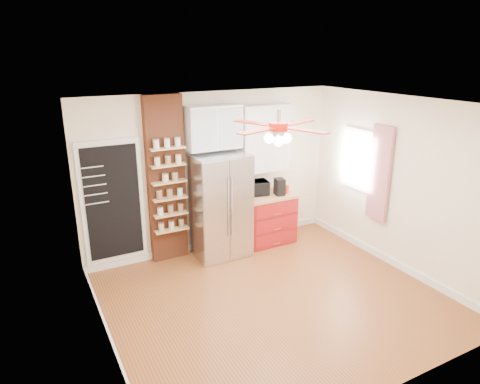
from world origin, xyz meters
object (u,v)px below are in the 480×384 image
canister_left (286,189)px  toaster_oven (255,188)px  red_cabinet (268,218)px  ceiling_fan (278,127)px  fridge (220,206)px  coffee_maker (280,187)px  pantry_jar_oats (165,178)px

canister_left → toaster_oven: bearing=161.3°
red_cabinet → ceiling_fan: 2.75m
fridge → toaster_oven: fridge is taller
toaster_oven → coffee_maker: (0.38, -0.21, 0.02)m
fridge → ceiling_fan: size_ratio=1.25×
ceiling_fan → pantry_jar_oats: (-0.91, 1.78, -0.99)m
fridge → pantry_jar_oats: bearing=170.1°
fridge → canister_left: (1.29, -0.03, 0.10)m
toaster_oven → pantry_jar_oats: (-1.62, -0.00, 0.41)m
red_cabinet → ceiling_fan: size_ratio=0.67×
toaster_oven → pantry_jar_oats: pantry_jar_oats is taller
fridge → coffee_maker: (1.14, -0.06, 0.17)m
fridge → red_cabinet: size_ratio=1.86×
pantry_jar_oats → canister_left: bearing=-4.7°
coffee_maker → pantry_jar_oats: size_ratio=2.37×
red_cabinet → toaster_oven: bearing=153.8°
red_cabinet → canister_left: (0.32, -0.08, 0.53)m
red_cabinet → toaster_oven: toaster_oven is taller
toaster_oven → pantry_jar_oats: 1.67m
toaster_oven → pantry_jar_oats: bearing=-170.7°
fridge → pantry_jar_oats: fridge is taller
fridge → canister_left: bearing=-1.2°
fridge → red_cabinet: 1.06m
canister_left → pantry_jar_oats: bearing=175.3°
ceiling_fan → toaster_oven: (0.71, 1.78, -1.40)m
ceiling_fan → toaster_oven: size_ratio=3.12×
toaster_oven → coffee_maker: 0.43m
red_cabinet → toaster_oven: 0.62m
ceiling_fan → coffee_maker: bearing=55.4°
toaster_oven → red_cabinet: bearing=-17.1°
fridge → toaster_oven: 0.79m
fridge → red_cabinet: bearing=3.0°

